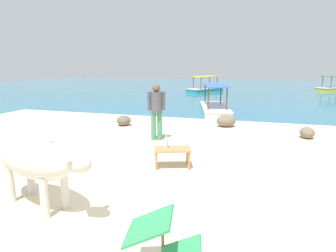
{
  "coord_description": "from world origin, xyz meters",
  "views": [
    {
      "loc": [
        1.77,
        -4.26,
        2.17
      ],
      "look_at": [
        -0.4,
        3.0,
        0.55
      ],
      "focal_mm": 30.41,
      "sensor_mm": 36.0,
      "label": 1
    }
  ],
  "objects_px": {
    "cow": "(36,158)",
    "low_bench_table": "(172,151)",
    "boat_white": "(215,107)",
    "boat_yellow": "(334,88)",
    "person_standing": "(156,108)",
    "bottle": "(166,142)",
    "boat_teal": "(205,89)",
    "deck_chair_far": "(165,242)"
  },
  "relations": [
    {
      "from": "boat_teal",
      "to": "boat_yellow",
      "type": "bearing_deg",
      "value": 139.61
    },
    {
      "from": "cow",
      "to": "boat_white",
      "type": "xyz_separation_m",
      "value": [
        1.39,
        9.72,
        -0.52
      ]
    },
    {
      "from": "low_bench_table",
      "to": "bottle",
      "type": "relative_size",
      "value": 2.91
    },
    {
      "from": "cow",
      "to": "person_standing",
      "type": "height_order",
      "value": "person_standing"
    },
    {
      "from": "cow",
      "to": "boat_yellow",
      "type": "xyz_separation_m",
      "value": [
        9.65,
        24.22,
        -0.52
      ]
    },
    {
      "from": "low_bench_table",
      "to": "deck_chair_far",
      "type": "bearing_deg",
      "value": -94.33
    },
    {
      "from": "bottle",
      "to": "person_standing",
      "type": "xyz_separation_m",
      "value": [
        -0.93,
        2.06,
        0.41
      ]
    },
    {
      "from": "boat_yellow",
      "to": "bottle",
      "type": "bearing_deg",
      "value": 24.08
    },
    {
      "from": "low_bench_table",
      "to": "bottle",
      "type": "xyz_separation_m",
      "value": [
        -0.13,
        -0.01,
        0.19
      ]
    },
    {
      "from": "deck_chair_far",
      "to": "person_standing",
      "type": "xyz_separation_m",
      "value": [
        -1.86,
        5.16,
        0.56
      ]
    },
    {
      "from": "cow",
      "to": "bottle",
      "type": "xyz_separation_m",
      "value": [
        1.36,
        2.22,
        -0.23
      ]
    },
    {
      "from": "boat_teal",
      "to": "boat_white",
      "type": "distance_m",
      "value": 10.63
    },
    {
      "from": "cow",
      "to": "low_bench_table",
      "type": "distance_m",
      "value": 2.71
    },
    {
      "from": "low_bench_table",
      "to": "boat_yellow",
      "type": "height_order",
      "value": "boat_yellow"
    },
    {
      "from": "low_bench_table",
      "to": "bottle",
      "type": "height_order",
      "value": "bottle"
    },
    {
      "from": "cow",
      "to": "low_bench_table",
      "type": "height_order",
      "value": "cow"
    },
    {
      "from": "low_bench_table",
      "to": "boat_yellow",
      "type": "xyz_separation_m",
      "value": [
        8.16,
        22.0,
        -0.1
      ]
    },
    {
      "from": "bottle",
      "to": "boat_teal",
      "type": "bearing_deg",
      "value": 96.75
    },
    {
      "from": "deck_chair_far",
      "to": "person_standing",
      "type": "bearing_deg",
      "value": 98.63
    },
    {
      "from": "boat_teal",
      "to": "bottle",
      "type": "bearing_deg",
      "value": 34.88
    },
    {
      "from": "person_standing",
      "to": "low_bench_table",
      "type": "bearing_deg",
      "value": 4.63
    },
    {
      "from": "boat_yellow",
      "to": "deck_chair_far",
      "type": "bearing_deg",
      "value": 28.38
    },
    {
      "from": "deck_chair_far",
      "to": "boat_yellow",
      "type": "height_order",
      "value": "boat_yellow"
    },
    {
      "from": "low_bench_table",
      "to": "deck_chair_far",
      "type": "relative_size",
      "value": 1.01
    },
    {
      "from": "boat_teal",
      "to": "boat_yellow",
      "type": "height_order",
      "value": "same"
    },
    {
      "from": "deck_chair_far",
      "to": "boat_yellow",
      "type": "xyz_separation_m",
      "value": [
        7.36,
        25.1,
        -0.13
      ]
    },
    {
      "from": "person_standing",
      "to": "boat_white",
      "type": "bearing_deg",
      "value": 147.47
    },
    {
      "from": "bottle",
      "to": "boat_teal",
      "type": "xyz_separation_m",
      "value": [
        -2.12,
        17.91,
        -0.29
      ]
    },
    {
      "from": "boat_teal",
      "to": "boat_white",
      "type": "xyz_separation_m",
      "value": [
        2.15,
        -10.41,
        0.0
      ]
    },
    {
      "from": "person_standing",
      "to": "deck_chair_far",
      "type": "bearing_deg",
      "value": -2.73
    },
    {
      "from": "person_standing",
      "to": "boat_teal",
      "type": "bearing_deg",
      "value": 161.78
    },
    {
      "from": "person_standing",
      "to": "boat_yellow",
      "type": "bearing_deg",
      "value": 132.67
    },
    {
      "from": "cow",
      "to": "low_bench_table",
      "type": "relative_size",
      "value": 2.43
    },
    {
      "from": "low_bench_table",
      "to": "boat_white",
      "type": "bearing_deg",
      "value": 71.92
    },
    {
      "from": "low_bench_table",
      "to": "person_standing",
      "type": "relative_size",
      "value": 0.53
    },
    {
      "from": "cow",
      "to": "deck_chair_far",
      "type": "relative_size",
      "value": 2.44
    },
    {
      "from": "boat_teal",
      "to": "boat_white",
      "type": "height_order",
      "value": "same"
    },
    {
      "from": "person_standing",
      "to": "boat_teal",
      "type": "relative_size",
      "value": 0.43
    },
    {
      "from": "boat_white",
      "to": "boat_yellow",
      "type": "bearing_deg",
      "value": -42.6
    },
    {
      "from": "low_bench_table",
      "to": "boat_yellow",
      "type": "relative_size",
      "value": 0.25
    },
    {
      "from": "cow",
      "to": "boat_white",
      "type": "distance_m",
      "value": 9.83
    },
    {
      "from": "cow",
      "to": "person_standing",
      "type": "bearing_deg",
      "value": 100.98
    }
  ]
}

